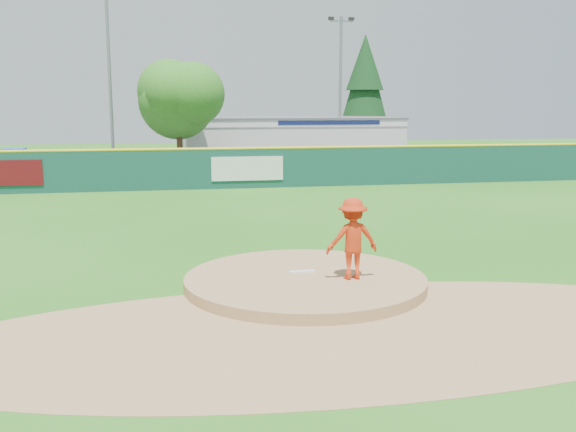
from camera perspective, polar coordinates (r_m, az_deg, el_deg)
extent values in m
plane|color=#286B19|center=(14.76, 1.52, -6.27)|extent=(120.00, 120.00, 0.00)
cylinder|color=#9E774C|center=(14.76, 1.52, -6.27)|extent=(5.50, 5.50, 0.50)
cube|color=white|center=(14.97, 1.27, -4.97)|extent=(0.60, 0.15, 0.04)
cylinder|color=#9E774C|center=(11.99, 4.74, -10.10)|extent=(15.40, 15.40, 0.01)
cube|color=#38383A|center=(41.16, -6.82, 3.99)|extent=(44.00, 16.00, 0.02)
imported|color=red|center=(14.33, 5.74, -2.02)|extent=(1.20, 0.71, 1.82)
imported|color=white|center=(36.08, -12.26, 4.05)|extent=(4.85, 3.12, 1.24)
cube|color=silver|center=(46.81, 0.04, 6.70)|extent=(15.00, 8.00, 3.20)
cube|color=white|center=(42.82, 1.10, 8.29)|extent=(15.00, 0.06, 0.55)
cube|color=#0F194C|center=(43.25, 3.73, 8.28)|extent=(7.00, 0.03, 0.28)
cube|color=#59595B|center=(46.75, 0.04, 8.72)|extent=(15.20, 8.20, 0.12)
cube|color=#5D0D11|center=(32.72, -24.08, 3.50)|extent=(3.60, 0.04, 1.20)
cube|color=white|center=(32.19, -3.62, 4.23)|extent=(3.60, 0.04, 1.20)
cube|color=blue|center=(38.96, -23.18, 5.48)|extent=(1.14, 1.14, 0.11)
cube|color=gray|center=(39.02, -23.10, 4.19)|extent=(1.10, 1.10, 1.67)
cube|color=#1B2AE9|center=(37.56, -23.56, 4.18)|extent=(0.63, 2.32, 1.61)
cube|color=#14413B|center=(32.14, -5.59, 4.20)|extent=(40.00, 0.10, 2.00)
cylinder|color=yellow|center=(32.06, -5.62, 5.98)|extent=(40.00, 0.14, 0.14)
cylinder|color=#382314|center=(38.95, -9.57, 5.51)|extent=(0.36, 0.36, 2.60)
sphere|color=#387F23|center=(38.86, -9.71, 10.31)|extent=(5.60, 5.60, 5.60)
cylinder|color=#382314|center=(52.49, 6.73, 6.08)|extent=(0.40, 0.40, 1.60)
cone|color=#113A16|center=(52.41, 6.83, 11.27)|extent=(4.40, 4.40, 7.90)
cylinder|color=gray|center=(40.96, -15.55, 11.38)|extent=(0.20, 0.20, 11.00)
cylinder|color=gray|center=(44.54, 4.67, 10.89)|extent=(0.20, 0.20, 10.00)
cube|color=gray|center=(44.88, 4.75, 16.90)|extent=(1.60, 0.10, 0.10)
cube|color=black|center=(44.72, 3.85, 17.13)|extent=(0.35, 0.25, 0.20)
cube|color=black|center=(45.10, 5.65, 17.04)|extent=(0.35, 0.25, 0.20)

